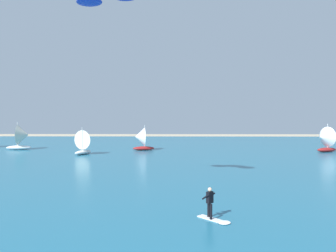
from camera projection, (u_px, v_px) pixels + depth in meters
name	position (u px, v px, depth m)	size (l,w,h in m)	color
ocean	(165.00, 153.00, 48.87)	(160.00, 90.00, 0.10)	#236B89
kitesurfer	(213.00, 208.00, 16.26)	(1.76, 1.80, 1.67)	white
sailboat_far_left	(85.00, 142.00, 46.55)	(3.22, 3.61, 4.06)	silver
sailboat_mid_left	(141.00, 139.00, 52.10)	(3.78, 3.29, 4.27)	maroon
sailboat_leading	(324.00, 139.00, 49.37)	(4.02, 3.60, 4.53)	maroon
sailboat_anchored_offshore	(22.00, 137.00, 53.24)	(4.23, 3.68, 4.78)	white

